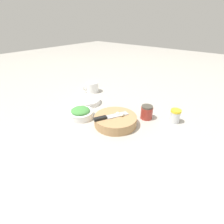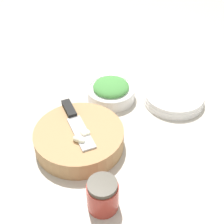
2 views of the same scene
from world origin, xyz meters
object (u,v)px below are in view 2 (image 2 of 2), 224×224
object	(u,v)px
cutting_board	(79,138)
garlic_cloves	(82,136)
honey_jar	(103,195)
herb_bowl	(111,91)
plate_stack	(175,98)
chef_knife	(75,121)

from	to	relation	value
cutting_board	garlic_cloves	bearing A→B (deg)	62.76
cutting_board	honey_jar	xyz separation A→B (m)	(0.09, 0.16, 0.01)
cutting_board	herb_bowl	distance (m)	0.21
cutting_board	plate_stack	distance (m)	0.32
cutting_board	plate_stack	size ratio (longest dim) A/B	1.25
cutting_board	herb_bowl	bearing A→B (deg)	-161.75
cutting_board	honey_jar	bearing A→B (deg)	60.09
cutting_board	chef_knife	distance (m)	0.05
garlic_cloves	plate_stack	xyz separation A→B (m)	(-0.32, 0.07, -0.04)
cutting_board	honey_jar	size ratio (longest dim) A/B	2.92
herb_bowl	cutting_board	bearing A→B (deg)	18.25
cutting_board	herb_bowl	world-z (taller)	herb_bowl
cutting_board	chef_knife	size ratio (longest dim) A/B	1.23
herb_bowl	plate_stack	xyz separation A→B (m)	(-0.11, 0.15, -0.01)
cutting_board	chef_knife	xyz separation A→B (m)	(-0.02, -0.03, 0.03)
herb_bowl	honey_jar	xyz separation A→B (m)	(0.29, 0.23, 0.01)
herb_bowl	plate_stack	world-z (taller)	herb_bowl
honey_jar	chef_knife	bearing A→B (deg)	-120.06
garlic_cloves	plate_stack	size ratio (longest dim) A/B	0.29
chef_knife	herb_bowl	size ratio (longest dim) A/B	1.26
chef_knife	honey_jar	size ratio (longest dim) A/B	2.36
plate_stack	honey_jar	world-z (taller)	honey_jar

